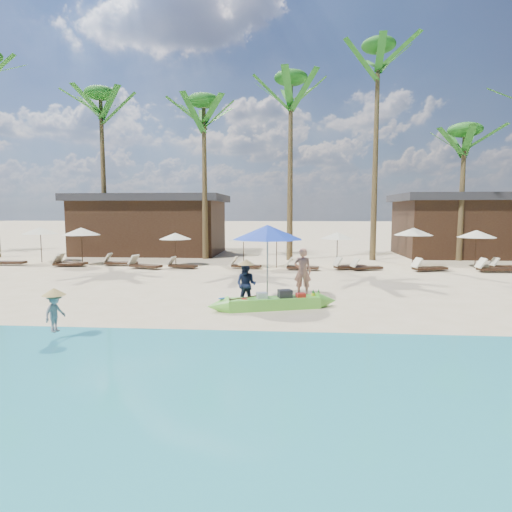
{
  "coord_description": "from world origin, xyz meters",
  "views": [
    {
      "loc": [
        2.13,
        -13.29,
        3.11
      ],
      "look_at": [
        0.93,
        2.0,
        1.5
      ],
      "focal_mm": 30.0,
      "sensor_mm": 36.0,
      "label": 1
    }
  ],
  "objects": [
    {
      "name": "lounger_3_right",
      "position": [
        -10.35,
        9.65,
        0.2
      ],
      "size": [
        1.78,
        0.74,
        0.59
      ],
      "rotation": [
        0.0,
        0.0,
        0.12
      ],
      "color": "#332315",
      "rests_on": "ground"
    },
    {
      "name": "ground",
      "position": [
        0.0,
        0.0,
        0.0
      ],
      "size": [
        240.0,
        240.0,
        0.0
      ],
      "primitive_type": "plane",
      "color": "beige",
      "rests_on": "ground"
    },
    {
      "name": "resort_parasol_9",
      "position": [
        12.33,
        10.91,
        1.87
      ],
      "size": [
        2.02,
        2.02,
        2.08
      ],
      "color": "#332315",
      "rests_on": "ground"
    },
    {
      "name": "lounger_9_right",
      "position": [
        13.69,
        10.51,
        0.19
      ],
      "size": [
        1.69,
        0.72,
        0.56
      ],
      "rotation": [
        0.0,
        0.0,
        0.13
      ],
      "color": "#332315",
      "rests_on": "ground"
    },
    {
      "name": "palm_5",
      "position": [
        7.45,
        14.38,
        10.82
      ],
      "size": [
        2.08,
        2.08,
        13.6
      ],
      "color": "brown",
      "rests_on": "ground"
    },
    {
      "name": "vendor_yellow",
      "position": [
        -3.54,
        -3.53,
        0.66
      ],
      "size": [
        0.47,
        0.68,
        0.97
      ],
      "primitive_type": "imported",
      "rotation": [
        0.0,
        0.0,
        1.37
      ],
      "color": "gray",
      "rests_on": "ground"
    },
    {
      "name": "resort_parasol_6",
      "position": [
        1.43,
        10.1,
        1.75
      ],
      "size": [
        1.89,
        1.89,
        1.95
      ],
      "color": "#332315",
      "rests_on": "ground"
    },
    {
      "name": "wet_sand_strip",
      "position": [
        0.0,
        -5.0,
        0.0
      ],
      "size": [
        240.0,
        4.5,
        0.01
      ],
      "primitive_type": "cube",
      "color": "tan",
      "rests_on": "ground"
    },
    {
      "name": "lounger_4_left",
      "position": [
        -7.59,
        10.3,
        0.21
      ],
      "size": [
        1.89,
        0.64,
        0.64
      ],
      "rotation": [
        0.0,
        0.0,
        0.03
      ],
      "color": "#332315",
      "rests_on": "ground"
    },
    {
      "name": "lounger_7_left",
      "position": [
        5.27,
        9.67,
        0.2
      ],
      "size": [
        1.88,
        1.11,
        0.61
      ],
      "rotation": [
        0.0,
        0.0,
        0.33
      ],
      "color": "#332315",
      "rests_on": "ground"
    },
    {
      "name": "resort_parasol_7",
      "position": [
        4.79,
        10.72,
        1.76
      ],
      "size": [
        1.9,
        1.9,
        1.96
      ],
      "color": "#332315",
      "rests_on": "ground"
    },
    {
      "name": "lounger_4_right",
      "position": [
        -5.77,
        9.18,
        0.22
      ],
      "size": [
        1.99,
        1.15,
        0.65
      ],
      "rotation": [
        0.0,
        0.0,
        -0.32
      ],
      "color": "#332315",
      "rests_on": "ground"
    },
    {
      "name": "tourist",
      "position": [
        2.63,
        2.44,
        0.88
      ],
      "size": [
        0.68,
        0.48,
        1.77
      ],
      "primitive_type": "imported",
      "rotation": [
        0.0,
        0.0,
        3.04
      ],
      "color": "tan",
      "rests_on": "ground"
    },
    {
      "name": "pavilion_west",
      "position": [
        -8.0,
        17.5,
        2.19
      ],
      "size": [
        10.8,
        6.6,
        4.3
      ],
      "color": "#332315",
      "rests_on": "ground"
    },
    {
      "name": "resort_parasol_2",
      "position": [
        -12.95,
        11.54,
        1.94
      ],
      "size": [
        2.09,
        2.09,
        2.15
      ],
      "color": "#332315",
      "rests_on": "ground"
    },
    {
      "name": "lounger_2_left",
      "position": [
        -14.18,
        10.03,
        0.22
      ],
      "size": [
        1.97,
        0.7,
        0.66
      ],
      "rotation": [
        0.0,
        0.0,
        0.06
      ],
      "color": "#332315",
      "rests_on": "ground"
    },
    {
      "name": "lounger_9_left",
      "position": [
        12.55,
        9.23,
        0.21
      ],
      "size": [
        1.93,
        0.71,
        0.64
      ],
      "rotation": [
        0.0,
        0.0,
        0.07
      ],
      "color": "#332315",
      "rests_on": "ground"
    },
    {
      "name": "palm_3",
      "position": [
        -3.36,
        14.27,
        8.58
      ],
      "size": [
        2.08,
        2.08,
        10.52
      ],
      "color": "brown",
      "rests_on": "ground"
    },
    {
      "name": "vendor_green",
      "position": [
        0.74,
        0.41,
        0.72
      ],
      "size": [
        0.82,
        0.71,
        1.44
      ],
      "primitive_type": "imported",
      "rotation": [
        0.0,
        0.0,
        -0.26
      ],
      "color": "#141D38",
      "rests_on": "ground"
    },
    {
      "name": "lounger_6_right",
      "position": [
        2.72,
        9.24,
        0.2
      ],
      "size": [
        1.82,
        0.78,
        0.6
      ],
      "rotation": [
        0.0,
        0.0,
        -0.14
      ],
      "color": "#332315",
      "rests_on": "ground"
    },
    {
      "name": "lounger_3_left",
      "position": [
        -10.43,
        10.11,
        0.21
      ],
      "size": [
        1.94,
        0.87,
        0.64
      ],
      "rotation": [
        0.0,
        0.0,
        -0.16
      ],
      "color": "#332315",
      "rests_on": "ground"
    },
    {
      "name": "resort_parasol_4",
      "position": [
        -4.34,
        10.55,
        1.7
      ],
      "size": [
        1.83,
        1.83,
        1.88
      ],
      "color": "#332315",
      "rests_on": "ground"
    },
    {
      "name": "lounger_6_left",
      "position": [
        -0.32,
        9.66,
        0.19
      ],
      "size": [
        1.73,
        0.76,
        0.57
      ],
      "rotation": [
        0.0,
        0.0,
        -0.15
      ],
      "color": "#332315",
      "rests_on": "ground"
    },
    {
      "name": "resort_parasol_5",
      "position": [
        -0.38,
        9.94,
        1.69
      ],
      "size": [
        1.82,
        1.82,
        1.87
      ],
      "color": "#332315",
      "rests_on": "ground"
    },
    {
      "name": "resort_parasol_8",
      "position": [
        9.08,
        11.31,
        1.97
      ],
      "size": [
        2.12,
        2.12,
        2.19
      ],
      "color": "#332315",
      "rests_on": "ground"
    },
    {
      "name": "resort_parasol_3",
      "position": [
        -9.75,
        10.28,
        1.96
      ],
      "size": [
        2.11,
        2.11,
        2.17
      ],
      "color": "#332315",
      "rests_on": "ground"
    },
    {
      "name": "blue_umbrella",
      "position": [
        1.38,
        1.4,
        2.39
      ],
      "size": [
        2.46,
        2.46,
        2.64
      ],
      "color": "#99999E",
      "rests_on": "ground"
    },
    {
      "name": "palm_4",
      "position": [
        2.15,
        14.01,
        9.45
      ],
      "size": [
        2.08,
        2.08,
        11.7
      ],
      "color": "brown",
      "rests_on": "ground"
    },
    {
      "name": "palm_2",
      "position": [
        -10.45,
        15.08,
        9.18
      ],
      "size": [
        2.08,
        2.08,
        11.33
      ],
      "color": "brown",
      "rests_on": "ground"
    },
    {
      "name": "pavilion_east",
      "position": [
        14.0,
        17.5,
        2.2
      ],
      "size": [
        8.8,
        6.6,
        4.3
      ],
      "color": "#332315",
      "rests_on": "ground"
    },
    {
      "name": "green_canoe",
      "position": [
        1.64,
        0.11,
        0.2
      ],
      "size": [
        4.63,
        1.67,
        0.6
      ],
      "rotation": [
        0.0,
        0.0,
        0.29
      ],
      "color": "#71E345",
      "rests_on": "ground"
    },
    {
      "name": "lounger_5_left",
      "position": [
        -3.76,
        9.45,
        0.19
      ],
      "size": [
        1.71,
        0.85,
        0.56
      ],
      "rotation": [
        0.0,
        0.0,
        -0.22
      ],
      "color": "#332315",
      "rests_on": "ground"
    },
    {
      "name": "palm_6",
      "position": [
        12.84,
        14.52,
        7.05
      ],
      "size": [
        2.08,
        2.08,
        8.51
      ],
      "color": "brown",
      "rests_on": "ground"
    },
    {
      "name": "lounger_7_right",
      "position": [
        6.12,
        9.42,
        0.19
      ],
      "size": [
        1.77,
        1.0,
        0.57
      ],
      "rotation": [
        0.0,
        0.0,
        0.3
      ],
      "color": "#332315",
      "rests_on": "ground"
    },
    {
      "name": "lounger_8_left",
      "position": [
        9.3,
        9.31,
        0.21
      ],
      "size": [
        1.95,
        1.07,
        0.63
      ],
      "rotation": [
        0.0,
        0.0,
        0.28
      ],
      "color": "#332315",
      "rests_on": "ground"
    }
  ]
}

